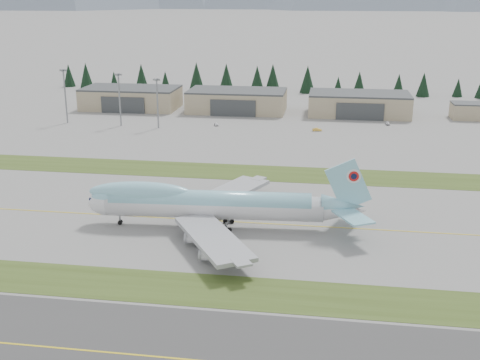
% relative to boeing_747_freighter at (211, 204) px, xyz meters
% --- Properties ---
extents(ground, '(7000.00, 7000.00, 0.00)m').
position_rel_boeing_747_freighter_xyz_m(ground, '(-2.30, 4.48, -6.31)').
color(ground, slate).
rests_on(ground, ground).
extents(grass_strip_near, '(400.00, 14.00, 0.08)m').
position_rel_boeing_747_freighter_xyz_m(grass_strip_near, '(-2.30, -33.52, -6.31)').
color(grass_strip_near, '#384A1A').
rests_on(grass_strip_near, ground).
extents(grass_strip_far, '(400.00, 18.00, 0.08)m').
position_rel_boeing_747_freighter_xyz_m(grass_strip_far, '(-2.30, 49.48, -6.31)').
color(grass_strip_far, '#384A1A').
rests_on(grass_strip_far, ground).
extents(asphalt_taxiway, '(400.00, 32.00, 0.04)m').
position_rel_boeing_747_freighter_xyz_m(asphalt_taxiway, '(-2.30, -57.52, -6.31)').
color(asphalt_taxiway, '#353535').
rests_on(asphalt_taxiway, ground).
extents(taxiway_line_main, '(400.00, 0.40, 0.02)m').
position_rel_boeing_747_freighter_xyz_m(taxiway_line_main, '(-2.30, 4.48, -6.31)').
color(taxiway_line_main, gold).
rests_on(taxiway_line_main, ground).
extents(taxiway_line_near, '(400.00, 0.40, 0.02)m').
position_rel_boeing_747_freighter_xyz_m(taxiway_line_near, '(-2.30, -57.52, -6.31)').
color(taxiway_line_near, gold).
rests_on(taxiway_line_near, ground).
extents(boeing_747_freighter, '(72.47, 62.61, 19.13)m').
position_rel_boeing_747_freighter_xyz_m(boeing_747_freighter, '(0.00, 0.00, 0.00)').
color(boeing_747_freighter, silver).
rests_on(boeing_747_freighter, ground).
extents(hangar_left, '(48.00, 26.60, 10.80)m').
position_rel_boeing_747_freighter_xyz_m(hangar_left, '(-72.30, 154.38, -0.92)').
color(hangar_left, '#9D8B6E').
rests_on(hangar_left, ground).
extents(hangar_center, '(48.00, 26.60, 10.80)m').
position_rel_boeing_747_freighter_xyz_m(hangar_center, '(-17.30, 154.38, -0.92)').
color(hangar_center, '#9D8B6E').
rests_on(hangar_center, ground).
extents(hangar_right, '(48.00, 26.60, 10.80)m').
position_rel_boeing_747_freighter_xyz_m(hangar_right, '(42.70, 154.38, -0.92)').
color(hangar_right, '#9D8B6E').
rests_on(hangar_right, ground).
extents(control_shed, '(14.00, 12.00, 7.60)m').
position_rel_boeing_747_freighter_xyz_m(control_shed, '(92.70, 152.48, -2.51)').
color(control_shed, '#9D8B6E').
rests_on(control_shed, ground).
extents(floodlight_masts, '(193.87, 10.12, 24.31)m').
position_rel_boeing_747_freighter_xyz_m(floodlight_masts, '(-26.05, 114.40, 9.60)').
color(floodlight_masts, gray).
rests_on(floodlight_masts, ground).
extents(service_vehicle_a, '(2.76, 4.11, 1.30)m').
position_rel_boeing_747_freighter_xyz_m(service_vehicle_a, '(-21.38, 119.77, -6.31)').
color(service_vehicle_a, silver).
rests_on(service_vehicle_a, ground).
extents(service_vehicle_b, '(4.16, 1.79, 1.33)m').
position_rel_boeing_747_freighter_xyz_m(service_vehicle_b, '(23.72, 115.44, -6.31)').
color(service_vehicle_b, gold).
rests_on(service_vehicle_b, ground).
extents(service_vehicle_c, '(1.75, 4.27, 1.24)m').
position_rel_boeing_747_freighter_xyz_m(service_vehicle_c, '(54.91, 133.15, -6.31)').
color(service_vehicle_c, '#B7B7BC').
rests_on(service_vehicle_c, ground).
extents(conifer_belt, '(271.44, 16.75, 16.83)m').
position_rel_boeing_747_freighter_xyz_m(conifer_belt, '(-12.34, 216.50, 1.18)').
color(conifer_belt, black).
rests_on(conifer_belt, ground).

